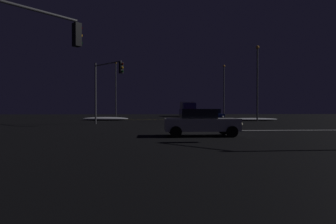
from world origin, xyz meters
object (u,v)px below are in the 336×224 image
(traffic_signal_nw, at_px, (106,81))
(sedan_blue, at_px, (212,116))
(sedan_red, at_px, (191,113))
(box_truck, at_px, (187,108))
(sedan_silver_crossing, at_px, (200,122))
(streetlamp_right_near, at_px, (257,78))
(streetlamp_left_far, at_px, (116,86))
(traffic_signal_sw, at_px, (33,48))
(streetlamp_right_far, at_px, (224,87))
(sedan_black, at_px, (198,114))
(sedan_gray, at_px, (204,114))

(traffic_signal_nw, bearing_deg, sedan_blue, 16.31)
(sedan_blue, distance_m, sedan_red, 19.64)
(box_truck, height_order, sedan_silver_crossing, box_truck)
(sedan_blue, bearing_deg, box_truck, 88.70)
(streetlamp_right_near, relative_size, streetlamp_left_far, 0.95)
(traffic_signal_nw, bearing_deg, sedan_red, 62.82)
(traffic_signal_sw, xyz_separation_m, streetlamp_right_near, (18.16, 22.66, 1.49))
(box_truck, distance_m, sedan_silver_crossing, 41.81)
(box_truck, xyz_separation_m, streetlamp_left_far, (-14.03, -7.26, 4.08))
(streetlamp_right_near, bearing_deg, streetlamp_right_far, 90.00)
(streetlamp_right_near, bearing_deg, sedan_black, 121.08)
(box_truck, relative_size, sedan_silver_crossing, 1.91)
(traffic_signal_sw, bearing_deg, traffic_signal_nw, 89.34)
(sedan_black, bearing_deg, sedan_blue, -92.54)
(sedan_blue, xyz_separation_m, streetlamp_left_far, (-13.44, 19.12, 4.99))
(sedan_black, height_order, streetlamp_right_far, streetlamp_right_far)
(sedan_black, height_order, traffic_signal_nw, traffic_signal_nw)
(sedan_black, bearing_deg, traffic_signal_nw, -126.44)
(streetlamp_right_near, bearing_deg, box_truck, 104.25)
(sedan_blue, xyz_separation_m, traffic_signal_sw, (-11.65, -19.54, 3.21))
(sedan_black, bearing_deg, traffic_signal_sw, -110.62)
(sedan_blue, distance_m, streetlamp_left_far, 23.89)
(sedan_blue, bearing_deg, traffic_signal_nw, -163.69)
(streetlamp_left_far, bearing_deg, box_truck, 27.36)
(sedan_red, distance_m, streetlamp_left_far, 14.66)
(sedan_black, relative_size, traffic_signal_nw, 0.68)
(sedan_gray, height_order, streetlamp_right_near, streetlamp_right_near)
(streetlamp_right_near, bearing_deg, sedan_gray, 149.52)
(streetlamp_right_far, bearing_deg, traffic_signal_sw, -115.16)
(sedan_blue, xyz_separation_m, traffic_signal_nw, (-11.47, -3.36, 3.58))
(sedan_silver_crossing, xyz_separation_m, traffic_signal_sw, (-7.57, -4.37, 3.21))
(streetlamp_right_far, bearing_deg, box_truck, 129.13)
(sedan_blue, bearing_deg, streetlamp_right_near, 25.60)
(sedan_gray, bearing_deg, box_truck, 89.29)
(sedan_gray, distance_m, box_truck, 19.66)
(traffic_signal_nw, bearing_deg, traffic_signal_sw, -90.66)
(sedan_gray, bearing_deg, streetlamp_left_far, 138.08)
(sedan_black, relative_size, traffic_signal_sw, 0.74)
(traffic_signal_nw, xyz_separation_m, streetlamp_left_far, (-1.97, 22.47, 1.41))
(sedan_blue, height_order, traffic_signal_nw, traffic_signal_nw)
(sedan_blue, distance_m, sedan_silver_crossing, 15.71)
(sedan_gray, relative_size, traffic_signal_nw, 0.68)
(sedan_gray, distance_m, sedan_black, 6.22)
(sedan_gray, xyz_separation_m, streetlamp_right_near, (6.15, -3.62, 4.70))
(sedan_gray, distance_m, sedan_silver_crossing, 22.35)
(sedan_gray, height_order, sedan_silver_crossing, same)
(sedan_blue, xyz_separation_m, streetlamp_right_near, (6.50, 3.12, 4.70))
(sedan_blue, bearing_deg, sedan_black, 87.46)
(box_truck, height_order, streetlamp_right_far, streetlamp_right_far)
(traffic_signal_sw, bearing_deg, sedan_black, 69.38)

